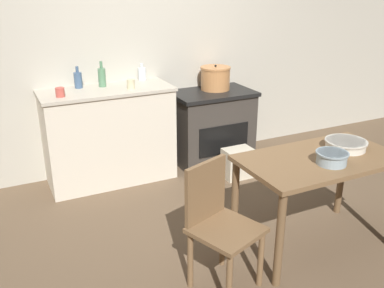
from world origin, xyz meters
The scene contains 15 objects.
ground_plane centered at (0.00, 0.00, 0.00)m, with size 14.00×14.00×0.00m, color brown.
wall_back centered at (0.00, 1.58, 1.27)m, with size 8.00×0.07×2.55m.
counter_cabinet centered at (-0.48, 1.28, 0.48)m, with size 1.27×0.56×0.96m.
stove centered at (0.68, 1.27, 0.40)m, with size 0.88×0.59×0.80m.
work_table centered at (0.59, -0.53, 0.63)m, with size 1.17×0.65×0.73m.
chair centered at (-0.28, -0.60, 0.46)m, with size 0.51×0.51×0.86m.
flour_sack centered at (0.71, 0.76, 0.16)m, with size 0.30×0.21×0.31m, color beige.
stock_pot centered at (0.75, 1.34, 0.93)m, with size 0.33×0.33×0.27m.
mixing_bowl_large centered at (0.87, -0.49, 0.77)m, with size 0.31×0.31×0.07m.
mixing_bowl_small centered at (0.58, -0.66, 0.78)m, with size 0.23×0.23×0.09m.
bottle_far_left centered at (-0.71, 1.43, 1.04)m, with size 0.08×0.08×0.21m.
bottle_left centered at (-0.48, 1.39, 1.05)m, with size 0.07×0.07×0.25m.
bottle_mid_left centered at (-0.04, 1.49, 1.02)m, with size 0.08×0.08×0.17m.
cup_center_left centered at (-0.26, 1.17, 1.00)m, with size 0.08×0.08×0.09m, color beige.
cup_center centered at (-0.92, 1.17, 1.00)m, with size 0.08×0.08×0.08m, color #B74C42.
Camera 1 is at (-1.49, -2.68, 1.94)m, focal length 40.00 mm.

